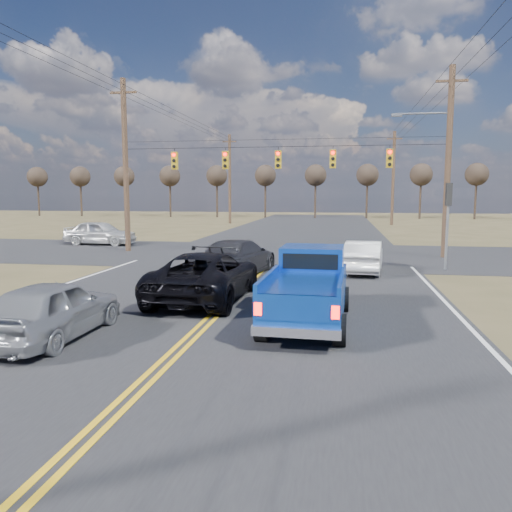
% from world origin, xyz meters
% --- Properties ---
extents(ground, '(160.00, 160.00, 0.00)m').
position_xyz_m(ground, '(0.00, 0.00, 0.00)').
color(ground, brown).
rests_on(ground, ground).
extents(road_main, '(14.00, 120.00, 0.02)m').
position_xyz_m(road_main, '(0.00, 10.00, 0.00)').
color(road_main, '#28282B').
rests_on(road_main, ground).
extents(road_cross, '(120.00, 12.00, 0.02)m').
position_xyz_m(road_cross, '(0.00, 18.00, 0.00)').
color(road_cross, '#28282B').
rests_on(road_cross, ground).
extents(signal_gantry, '(19.60, 4.83, 10.00)m').
position_xyz_m(signal_gantry, '(0.50, 17.79, 5.06)').
color(signal_gantry, '#473323').
rests_on(signal_gantry, ground).
extents(utility_poles, '(19.60, 58.32, 10.00)m').
position_xyz_m(utility_poles, '(0.00, 17.00, 5.23)').
color(utility_poles, '#473323').
rests_on(utility_poles, ground).
extents(treeline, '(87.00, 117.80, 7.40)m').
position_xyz_m(treeline, '(0.00, 26.96, 5.70)').
color(treeline, '#33261C').
rests_on(treeline, ground).
extents(pickup_truck, '(2.21, 5.25, 1.95)m').
position_xyz_m(pickup_truck, '(2.66, 3.12, 0.95)').
color(pickup_truck, black).
rests_on(pickup_truck, ground).
extents(silver_suv, '(1.78, 4.29, 1.45)m').
position_xyz_m(silver_suv, '(-3.22, 0.67, 0.73)').
color(silver_suv, gray).
rests_on(silver_suv, ground).
extents(black_suv, '(2.77, 5.75, 1.58)m').
position_xyz_m(black_suv, '(-0.80, 5.50, 0.79)').
color(black_suv, black).
rests_on(black_suv, ground).
extents(white_car_queue, '(1.92, 4.40, 1.41)m').
position_xyz_m(white_car_queue, '(4.51, 12.15, 0.70)').
color(white_car_queue, silver).
rests_on(white_car_queue, ground).
extents(dgrey_car_queue, '(2.87, 5.53, 1.53)m').
position_xyz_m(dgrey_car_queue, '(-0.80, 10.61, 0.77)').
color(dgrey_car_queue, '#2F2E33').
rests_on(dgrey_car_queue, ground).
extents(cross_car_west, '(2.17, 4.86, 1.62)m').
position_xyz_m(cross_car_west, '(-12.40, 21.20, 0.81)').
color(cross_car_west, silver).
rests_on(cross_car_west, ground).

